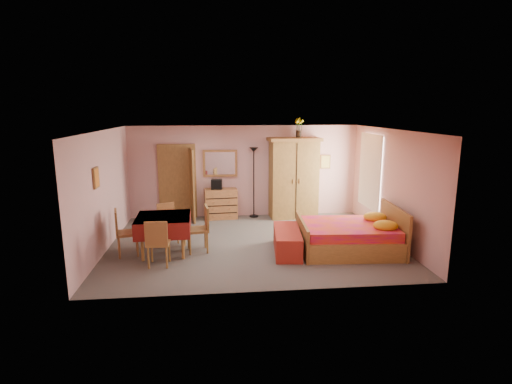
{
  "coord_description": "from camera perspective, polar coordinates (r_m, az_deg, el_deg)",
  "views": [
    {
      "loc": [
        -0.84,
        -8.77,
        3.05
      ],
      "look_at": [
        0.1,
        0.3,
        1.15
      ],
      "focal_mm": 28.0,
      "sensor_mm": 36.0,
      "label": 1
    }
  ],
  "objects": [
    {
      "name": "dining_table",
      "position": [
        8.81,
        -12.99,
        -5.97
      ],
      "size": [
        1.16,
        1.16,
        0.82
      ],
      "primitive_type": "cube",
      "rotation": [
        0.0,
        0.0,
        0.04
      ],
      "color": "maroon",
      "rests_on": "floor"
    },
    {
      "name": "ceiling",
      "position": [
        8.82,
        -0.45,
        8.85
      ],
      "size": [
        6.5,
        6.5,
        0.0
      ],
      "primitive_type": "plane",
      "rotation": [
        3.14,
        0.0,
        0.0
      ],
      "color": "brown",
      "rests_on": "wall_back"
    },
    {
      "name": "wall_back",
      "position": [
        11.43,
        -1.64,
        2.97
      ],
      "size": [
        6.5,
        0.1,
        2.6
      ],
      "primitive_type": "cube",
      "color": "#CB9693",
      "rests_on": "floor"
    },
    {
      "name": "chair_west",
      "position": [
        8.88,
        -17.91,
        -5.51
      ],
      "size": [
        0.54,
        0.54,
        1.0
      ],
      "primitive_type": "cube",
      "rotation": [
        0.0,
        0.0,
        -1.34
      ],
      "color": "#A36737",
      "rests_on": "floor"
    },
    {
      "name": "chair_east",
      "position": [
        8.75,
        -8.36,
        -5.27
      ],
      "size": [
        0.52,
        0.52,
        1.01
      ],
      "primitive_type": "cube",
      "rotation": [
        0.0,
        0.0,
        1.71
      ],
      "color": "olive",
      "rests_on": "floor"
    },
    {
      "name": "doorway",
      "position": [
        11.47,
        -11.14,
        1.38
      ],
      "size": [
        1.06,
        0.12,
        2.15
      ],
      "primitive_type": "cube",
      "color": "#9E6B35",
      "rests_on": "floor"
    },
    {
      "name": "chair_south",
      "position": [
        8.15,
        -13.76,
        -6.98
      ],
      "size": [
        0.45,
        0.45,
        0.95
      ],
      "primitive_type": "cube",
      "rotation": [
        0.0,
        0.0,
        -0.04
      ],
      "color": "#A67738",
      "rests_on": "floor"
    },
    {
      "name": "bench",
      "position": [
        8.74,
        4.48,
        -7.0
      ],
      "size": [
        0.7,
        1.51,
        0.49
      ],
      "primitive_type": "cube",
      "rotation": [
        0.0,
        0.0,
        -0.11
      ],
      "color": "maroon",
      "rests_on": "floor"
    },
    {
      "name": "chair_north",
      "position": [
        9.46,
        -12.4,
        -4.44
      ],
      "size": [
        0.53,
        0.53,
        0.91
      ],
      "primitive_type": "cube",
      "rotation": [
        0.0,
        0.0,
        3.52
      ],
      "color": "#9C6A34",
      "rests_on": "floor"
    },
    {
      "name": "bed",
      "position": [
        8.96,
        13.05,
        -5.14
      ],
      "size": [
        2.23,
        1.81,
        0.98
      ],
      "primitive_type": "cube",
      "rotation": [
        0.0,
        0.0,
        -0.07
      ],
      "color": "#BE1258",
      "rests_on": "floor"
    },
    {
      "name": "floor",
      "position": [
        9.32,
        -0.42,
        -7.33
      ],
      "size": [
        6.5,
        6.5,
        0.0
      ],
      "primitive_type": "plane",
      "color": "#635F57",
      "rests_on": "ground"
    },
    {
      "name": "wardrobe",
      "position": [
        11.34,
        5.39,
        2.0
      ],
      "size": [
        1.49,
        0.82,
        2.27
      ],
      "primitive_type": "cube",
      "rotation": [
        0.0,
        0.0,
        0.06
      ],
      "color": "olive",
      "rests_on": "floor"
    },
    {
      "name": "picture_back",
      "position": [
        11.78,
        9.87,
        4.28
      ],
      "size": [
        0.3,
        0.04,
        0.4
      ],
      "primitive_type": "cube",
      "color": "#D8BF59",
      "rests_on": "wall_back"
    },
    {
      "name": "window",
      "position": [
        10.88,
        16.03,
        2.86
      ],
      "size": [
        0.08,
        1.4,
        1.95
      ],
      "primitive_type": "cube",
      "color": "white",
      "rests_on": "wall_right"
    },
    {
      "name": "stereo",
      "position": [
        11.2,
        -5.64,
        1.11
      ],
      "size": [
        0.32,
        0.24,
        0.28
      ],
      "primitive_type": "cube",
      "rotation": [
        0.0,
        0.0,
        -0.09
      ],
      "color": "black",
      "rests_on": "chest_of_drawers"
    },
    {
      "name": "wall_mirror",
      "position": [
        11.33,
        -5.14,
        4.12
      ],
      "size": [
        0.97,
        0.09,
        0.76
      ],
      "primitive_type": "cube",
      "rotation": [
        0.0,
        0.0,
        -0.04
      ],
      "color": "silver",
      "rests_on": "wall_back"
    },
    {
      "name": "chest_of_drawers",
      "position": [
        11.33,
        -5.02,
        -1.68
      ],
      "size": [
        0.93,
        0.51,
        0.85
      ],
      "primitive_type": "cube",
      "rotation": [
        0.0,
        0.0,
        0.07
      ],
      "color": "#B06D3B",
      "rests_on": "floor"
    },
    {
      "name": "sunflower_vase",
      "position": [
        11.3,
        6.13,
        9.14
      ],
      "size": [
        0.22,
        0.22,
        0.55
      ],
      "primitive_type": "cube",
      "rotation": [
        0.0,
        0.0,
        0.0
      ],
      "color": "yellow",
      "rests_on": "wardrobe"
    },
    {
      "name": "wall_right",
      "position": [
        9.83,
        18.77,
        0.89
      ],
      "size": [
        0.1,
        5.0,
        2.6
      ],
      "primitive_type": "cube",
      "color": "#CB9693",
      "rests_on": "floor"
    },
    {
      "name": "wall_left",
      "position": [
        9.26,
        -20.89,
        0.09
      ],
      "size": [
        0.1,
        5.0,
        2.6
      ],
      "primitive_type": "cube",
      "color": "#CB9693",
      "rests_on": "floor"
    },
    {
      "name": "wall_front",
      "position": [
        6.56,
        1.67,
        -3.7
      ],
      "size": [
        6.5,
        0.1,
        2.6
      ],
      "primitive_type": "cube",
      "color": "#CB9693",
      "rests_on": "floor"
    },
    {
      "name": "floor_lamp",
      "position": [
        11.33,
        -0.32,
        1.35
      ],
      "size": [
        0.32,
        0.32,
        2.0
      ],
      "primitive_type": "cube",
      "rotation": [
        0.0,
        0.0,
        0.32
      ],
      "color": "black",
      "rests_on": "floor"
    },
    {
      "name": "picture_left",
      "position": [
        8.61,
        -21.89,
        1.9
      ],
      "size": [
        0.04,
        0.32,
        0.42
      ],
      "primitive_type": "cube",
      "color": "orange",
      "rests_on": "wall_left"
    }
  ]
}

